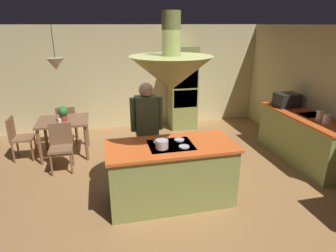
% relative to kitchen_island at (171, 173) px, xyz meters
% --- Properties ---
extents(ground, '(8.16, 8.16, 0.00)m').
position_rel_kitchen_island_xyz_m(ground, '(0.00, 0.20, -0.47)').
color(ground, '#9E7042').
extents(wall_back, '(6.80, 0.10, 2.55)m').
position_rel_kitchen_island_xyz_m(wall_back, '(0.00, 3.65, 0.81)').
color(wall_back, beige).
rests_on(wall_back, ground).
extents(wall_right, '(0.10, 7.20, 2.55)m').
position_rel_kitchen_island_xyz_m(wall_right, '(3.25, 0.60, 0.81)').
color(wall_right, beige).
rests_on(wall_right, ground).
extents(kitchen_island, '(1.88, 0.86, 0.95)m').
position_rel_kitchen_island_xyz_m(kitchen_island, '(0.00, 0.00, 0.00)').
color(kitchen_island, '#8C934C').
rests_on(kitchen_island, ground).
extents(counter_run_right, '(0.73, 2.14, 0.93)m').
position_rel_kitchen_island_xyz_m(counter_run_right, '(2.84, 0.80, 0.01)').
color(counter_run_right, '#8C934C').
rests_on(counter_run_right, ground).
extents(oven_tower, '(0.66, 0.62, 2.06)m').
position_rel_kitchen_island_xyz_m(oven_tower, '(1.10, 3.24, 0.56)').
color(oven_tower, '#8C934C').
rests_on(oven_tower, ground).
extents(dining_table, '(0.97, 0.83, 0.76)m').
position_rel_kitchen_island_xyz_m(dining_table, '(-1.70, 2.10, 0.18)').
color(dining_table, brown).
rests_on(dining_table, ground).
extents(person_at_island, '(0.53, 0.23, 1.71)m').
position_rel_kitchen_island_xyz_m(person_at_island, '(-0.23, 0.70, 0.52)').
color(person_at_island, tan).
rests_on(person_at_island, ground).
extents(range_hood, '(1.10, 1.10, 1.00)m').
position_rel_kitchen_island_xyz_m(range_hood, '(0.00, -0.00, 1.51)').
color(range_hood, '#8C934C').
extents(pendant_light_over_table, '(0.32, 0.32, 0.82)m').
position_rel_kitchen_island_xyz_m(pendant_light_over_table, '(-1.70, 2.10, 1.39)').
color(pendant_light_over_table, beige).
extents(chair_facing_island, '(0.40, 0.40, 0.87)m').
position_rel_kitchen_island_xyz_m(chair_facing_island, '(-1.70, 1.46, 0.04)').
color(chair_facing_island, brown).
rests_on(chair_facing_island, ground).
extents(chair_by_back_wall, '(0.40, 0.40, 0.87)m').
position_rel_kitchen_island_xyz_m(chair_by_back_wall, '(-1.70, 2.74, 0.04)').
color(chair_by_back_wall, brown).
rests_on(chair_by_back_wall, ground).
extents(chair_at_corner, '(0.40, 0.40, 0.87)m').
position_rel_kitchen_island_xyz_m(chair_at_corner, '(-2.57, 2.10, 0.04)').
color(chair_at_corner, brown).
rests_on(chair_at_corner, ground).
extents(potted_plant_on_table, '(0.20, 0.20, 0.30)m').
position_rel_kitchen_island_xyz_m(potted_plant_on_table, '(-1.67, 2.02, 0.46)').
color(potted_plant_on_table, '#99382D').
rests_on(potted_plant_on_table, dining_table).
extents(cup_on_table, '(0.07, 0.07, 0.09)m').
position_rel_kitchen_island_xyz_m(cup_on_table, '(-1.73, 1.89, 0.34)').
color(cup_on_table, white).
rests_on(cup_on_table, dining_table).
extents(canister_flour, '(0.13, 0.13, 0.17)m').
position_rel_kitchen_island_xyz_m(canister_flour, '(2.84, 0.28, 0.55)').
color(canister_flour, silver).
rests_on(canister_flour, counter_run_right).
extents(canister_sugar, '(0.11, 0.11, 0.19)m').
position_rel_kitchen_island_xyz_m(canister_sugar, '(2.84, 0.46, 0.56)').
color(canister_sugar, silver).
rests_on(canister_sugar, counter_run_right).
extents(microwave_on_counter, '(0.46, 0.36, 0.28)m').
position_rel_kitchen_island_xyz_m(microwave_on_counter, '(2.84, 1.43, 0.60)').
color(microwave_on_counter, '#232326').
rests_on(microwave_on_counter, counter_run_right).
extents(cooking_pot_on_cooktop, '(0.18, 0.18, 0.12)m').
position_rel_kitchen_island_xyz_m(cooking_pot_on_cooktop, '(-0.16, -0.13, 0.54)').
color(cooking_pot_on_cooktop, '#B2B2B7').
rests_on(cooking_pot_on_cooktop, kitchen_island).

